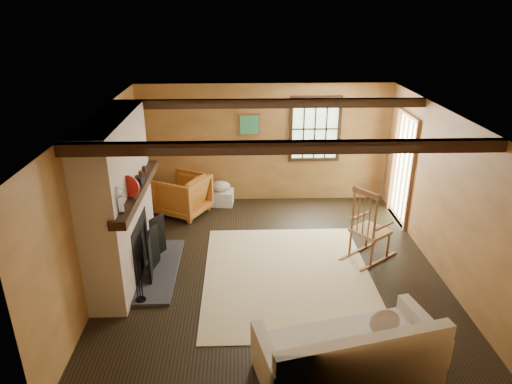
{
  "coord_description": "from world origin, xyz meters",
  "views": [
    {
      "loc": [
        -0.49,
        -6.05,
        3.81
      ],
      "look_at": [
        -0.26,
        0.4,
        1.13
      ],
      "focal_mm": 32.0,
      "sensor_mm": 36.0,
      "label": 1
    }
  ],
  "objects_px": {
    "rocking_chair": "(369,229)",
    "armchair": "(183,195)",
    "sofa": "(350,357)",
    "fireplace": "(121,206)",
    "laundry_basket": "(221,197)"
  },
  "relations": [
    {
      "from": "rocking_chair",
      "to": "armchair",
      "type": "xyz_separation_m",
      "value": [
        -3.12,
        1.81,
        -0.13
      ]
    },
    {
      "from": "sofa",
      "to": "armchair",
      "type": "relative_size",
      "value": 2.44
    },
    {
      "from": "fireplace",
      "to": "armchair",
      "type": "xyz_separation_m",
      "value": [
        0.62,
        2.09,
        -0.71
      ]
    },
    {
      "from": "laundry_basket",
      "to": "fireplace",
      "type": "bearing_deg",
      "value": -117.98
    },
    {
      "from": "fireplace",
      "to": "sofa",
      "type": "xyz_separation_m",
      "value": [
        2.89,
        -2.24,
        -0.82
      ]
    },
    {
      "from": "sofa",
      "to": "armchair",
      "type": "height_order",
      "value": "sofa"
    },
    {
      "from": "sofa",
      "to": "laundry_basket",
      "type": "distance_m",
      "value": 4.99
    },
    {
      "from": "rocking_chair",
      "to": "laundry_basket",
      "type": "relative_size",
      "value": 2.48
    },
    {
      "from": "sofa",
      "to": "armchair",
      "type": "distance_m",
      "value": 4.89
    },
    {
      "from": "sofa",
      "to": "armchair",
      "type": "bearing_deg",
      "value": 104.44
    },
    {
      "from": "fireplace",
      "to": "laundry_basket",
      "type": "bearing_deg",
      "value": 62.02
    },
    {
      "from": "rocking_chair",
      "to": "sofa",
      "type": "height_order",
      "value": "rocking_chair"
    },
    {
      "from": "sofa",
      "to": "laundry_basket",
      "type": "height_order",
      "value": "sofa"
    },
    {
      "from": "sofa",
      "to": "fireplace",
      "type": "bearing_deg",
      "value": 129.04
    },
    {
      "from": "laundry_basket",
      "to": "armchair",
      "type": "bearing_deg",
      "value": -149.77
    }
  ]
}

